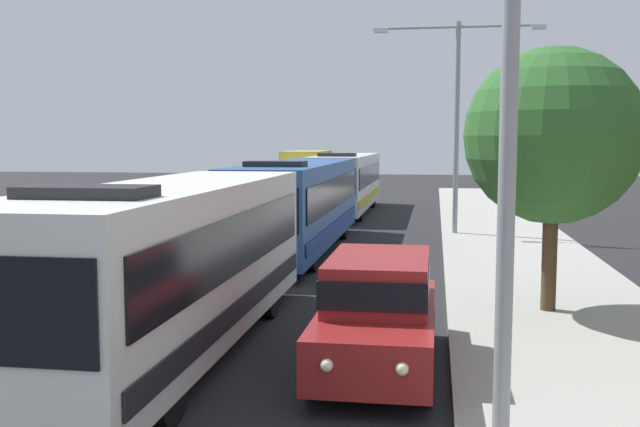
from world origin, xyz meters
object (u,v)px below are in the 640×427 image
Objects in this scene: streetlamp_near at (511,31)px; roadside_tree at (553,136)px; bus_middle at (346,181)px; box_truck_oncoming at (305,175)px; white_suv at (378,308)px; bus_lead at (172,260)px; streetlamp_mid at (457,104)px; bus_second_in_line at (299,202)px.

streetlamp_near is 1.39× the size of roadside_tree.
box_truck_oncoming is at bearing 118.94° from bus_middle.
box_truck_oncoming reaches higher than white_suv.
bus_middle is at bearing 98.09° from white_suv.
bus_middle is at bearing 107.94° from roadside_tree.
bus_lead is at bearing -84.05° from box_truck_oncoming.
bus_lead is at bearing -107.62° from streetlamp_mid.
white_suv is 5.55m from streetlamp_near.
bus_middle is 1.51× the size of streetlamp_mid.
bus_second_in_line is at bearing -80.37° from box_truck_oncoming.
bus_second_in_line is 17.21m from streetlamp_near.
roadside_tree is (7.06, -21.80, 2.21)m from bus_middle.
bus_second_in_line is 13.07m from white_suv.
box_truck_oncoming is at bearing 120.67° from streetlamp_mid.
bus_lead reaches higher than white_suv.
bus_second_in_line is at bearing -90.00° from bus_middle.
streetlamp_mid reaches higher than white_suv.
bus_middle reaches higher than box_truck_oncoming.
roadside_tree is at bearing -82.78° from streetlamp_mid.
streetlamp_near is (5.40, -29.49, 3.32)m from bus_middle.
bus_lead is 1.28× the size of streetlamp_mid.
streetlamp_mid reaches higher than bus_second_in_line.
roadside_tree reaches higher than bus_second_in_line.
bus_second_in_line is at bearing -138.43° from streetlamp_mid.
bus_lead is at bearing 175.13° from white_suv.
bus_lead is 8.35m from roadside_tree.
streetlamp_mid is at bearing -59.33° from box_truck_oncoming.
roadside_tree is (3.36, 4.20, 2.86)m from white_suv.
bus_middle is at bearing 90.00° from bus_second_in_line.
box_truck_oncoming is at bearing 110.45° from roadside_tree.
bus_second_in_line is at bearing 130.31° from roadside_tree.
white_suv is 6.09m from roadside_tree.
streetlamp_mid reaches higher than box_truck_oncoming.
white_suv is at bearing 116.02° from streetlamp_near.
bus_lead and bus_second_in_line have the same top height.
streetlamp_mid is at bearing 72.38° from bus_lead.
box_truck_oncoming is 0.95× the size of streetlamp_near.
roadside_tree is at bearing 28.84° from bus_lead.
bus_second_in_line and bus_middle have the same top height.
streetlamp_mid reaches higher than roadside_tree.
bus_lead is 0.85× the size of bus_middle.
box_truck_oncoming is at bearing 95.95° from bus_lead.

